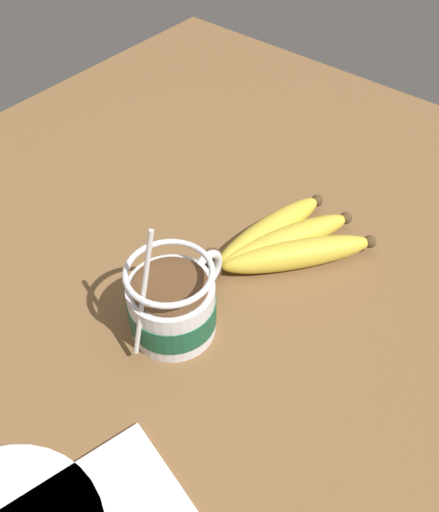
{
  "coord_description": "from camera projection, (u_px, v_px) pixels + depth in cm",
  "views": [
    {
      "loc": [
        -34.34,
        -26.58,
        51.65
      ],
      "look_at": [
        -1.43,
        0.58,
        7.62
      ],
      "focal_mm": 40.0,
      "sensor_mm": 36.0,
      "label": 1
    }
  ],
  "objects": [
    {
      "name": "coffee_mug",
      "position": [
        174.0,
        306.0,
        0.57
      ],
      "size": [
        13.28,
        8.94,
        15.14
      ],
      "color": "silver",
      "rests_on": "table"
    },
    {
      "name": "table",
      "position": [
        231.0,
        286.0,
        0.66
      ],
      "size": [
        97.97,
        97.97,
        3.77
      ],
      "color": "brown",
      "rests_on": "ground"
    },
    {
      "name": "banana_bunch",
      "position": [
        284.0,
        242.0,
        0.66
      ],
      "size": [
        18.92,
        14.17,
        4.01
      ],
      "color": "#4C381E",
      "rests_on": "table"
    }
  ]
}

